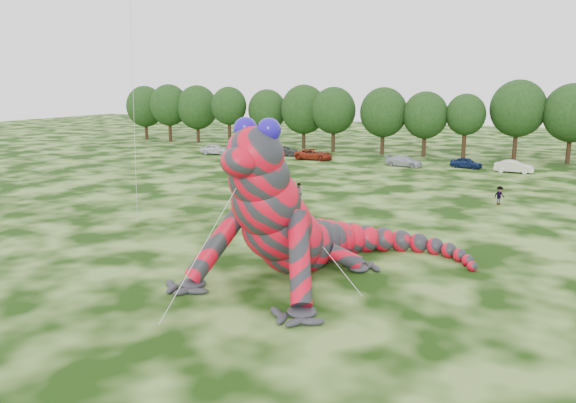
% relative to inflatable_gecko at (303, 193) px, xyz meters
% --- Properties ---
extents(ground, '(240.00, 240.00, 0.00)m').
position_rel_inflatable_gecko_xyz_m(ground, '(-0.34, -5.99, -4.30)').
color(ground, '#16330A').
rests_on(ground, ground).
extents(inflatable_gecko, '(16.62, 18.96, 8.61)m').
position_rel_inflatable_gecko_xyz_m(inflatable_gecko, '(0.00, 0.00, 0.00)').
color(inflatable_gecko, red).
rests_on(inflatable_gecko, ground).
extents(tree_0, '(6.91, 6.22, 9.51)m').
position_rel_inflatable_gecko_xyz_m(tree_0, '(-54.90, 53.25, 0.45)').
color(tree_0, black).
rests_on(tree_0, ground).
extents(tree_1, '(6.74, 6.07, 9.81)m').
position_rel_inflatable_gecko_xyz_m(tree_1, '(-48.69, 52.06, 0.60)').
color(tree_1, black).
rests_on(tree_1, ground).
extents(tree_2, '(7.04, 6.34, 9.64)m').
position_rel_inflatable_gecko_xyz_m(tree_2, '(-43.36, 52.77, 0.52)').
color(tree_2, black).
rests_on(tree_2, ground).
extents(tree_3, '(5.81, 5.23, 9.44)m').
position_rel_inflatable_gecko_xyz_m(tree_3, '(-36.06, 51.08, 0.42)').
color(tree_3, black).
rests_on(tree_3, ground).
extents(tree_4, '(6.22, 5.60, 9.06)m').
position_rel_inflatable_gecko_xyz_m(tree_4, '(-29.98, 52.72, 0.22)').
color(tree_4, black).
rests_on(tree_4, ground).
extents(tree_5, '(7.16, 6.44, 9.80)m').
position_rel_inflatable_gecko_xyz_m(tree_5, '(-23.46, 52.45, 0.59)').
color(tree_5, black).
rests_on(tree_5, ground).
extents(tree_6, '(6.52, 5.86, 9.49)m').
position_rel_inflatable_gecko_xyz_m(tree_6, '(-17.90, 50.70, 0.44)').
color(tree_6, black).
rests_on(tree_6, ground).
extents(tree_7, '(6.68, 6.01, 9.48)m').
position_rel_inflatable_gecko_xyz_m(tree_7, '(-10.42, 50.82, 0.43)').
color(tree_7, black).
rests_on(tree_7, ground).
extents(tree_8, '(6.14, 5.53, 8.94)m').
position_rel_inflatable_gecko_xyz_m(tree_8, '(-4.56, 51.00, 0.17)').
color(tree_8, black).
rests_on(tree_8, ground).
extents(tree_9, '(5.27, 4.74, 8.68)m').
position_rel_inflatable_gecko_xyz_m(tree_9, '(0.73, 51.36, 0.04)').
color(tree_9, black).
rests_on(tree_9, ground).
extents(tree_10, '(7.09, 6.38, 10.50)m').
position_rel_inflatable_gecko_xyz_m(tree_10, '(7.06, 52.59, 0.95)').
color(tree_10, black).
rests_on(tree_10, ground).
extents(tree_11, '(7.01, 6.31, 10.07)m').
position_rel_inflatable_gecko_xyz_m(tree_11, '(13.45, 52.21, 0.73)').
color(tree_11, black).
rests_on(tree_11, ground).
extents(car_0, '(4.36, 2.15, 1.43)m').
position_rel_inflatable_gecko_xyz_m(car_0, '(-32.06, 40.60, -3.59)').
color(car_0, silver).
rests_on(car_0, ground).
extents(car_1, '(4.16, 1.78, 1.33)m').
position_rel_inflatable_gecko_xyz_m(car_1, '(-22.32, 43.16, -3.64)').
color(car_1, black).
rests_on(car_1, ground).
extents(car_2, '(5.17, 2.44, 1.43)m').
position_rel_inflatable_gecko_xyz_m(car_2, '(-16.98, 41.35, -3.59)').
color(car_2, maroon).
rests_on(car_2, ground).
extents(car_3, '(4.76, 2.44, 1.32)m').
position_rel_inflatable_gecko_xyz_m(car_3, '(-4.69, 40.71, -3.64)').
color(car_3, '#A3A9AD').
rests_on(car_3, ground).
extents(car_4, '(3.98, 2.24, 1.28)m').
position_rel_inflatable_gecko_xyz_m(car_4, '(2.45, 42.61, -3.66)').
color(car_4, '#0D1B44').
rests_on(car_4, ground).
extents(car_5, '(4.29, 1.56, 1.40)m').
position_rel_inflatable_gecko_xyz_m(car_5, '(7.86, 41.30, -3.60)').
color(car_5, silver).
rests_on(car_5, ground).
extents(spectator_0, '(0.75, 0.58, 1.84)m').
position_rel_inflatable_gecko_xyz_m(spectator_0, '(-8.56, 14.92, -3.38)').
color(spectator_0, gray).
rests_on(spectator_0, ground).
extents(spectator_4, '(0.97, 0.94, 1.68)m').
position_rel_inflatable_gecko_xyz_m(spectator_4, '(-15.08, 25.12, -3.46)').
color(spectator_4, gray).
rests_on(spectator_4, ground).
extents(spectator_2, '(1.16, 1.12, 1.59)m').
position_rel_inflatable_gecko_xyz_m(spectator_2, '(8.10, 22.46, -3.51)').
color(spectator_2, gray).
rests_on(spectator_2, ground).
extents(spectator_1, '(1.01, 1.01, 1.65)m').
position_rel_inflatable_gecko_xyz_m(spectator_1, '(-7.68, 16.20, -3.48)').
color(spectator_1, gray).
rests_on(spectator_1, ground).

